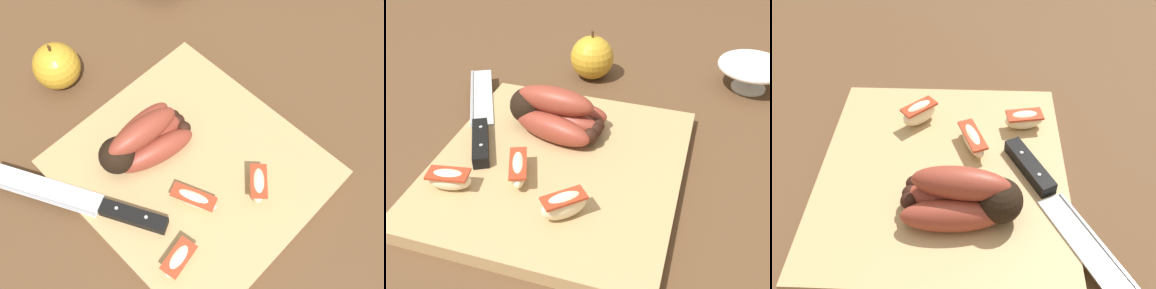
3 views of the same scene
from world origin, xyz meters
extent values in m
plane|color=brown|center=(0.00, 0.00, 0.00)|extent=(6.00, 6.00, 0.00)
cube|color=tan|center=(0.00, -0.02, 0.01)|extent=(0.37, 0.34, 0.02)
sphere|color=black|center=(0.08, 0.06, 0.05)|extent=(0.06, 0.06, 0.06)
ellipsoid|color=brown|center=(0.05, 0.01, 0.04)|extent=(0.07, 0.13, 0.04)
sphere|color=black|center=(0.05, -0.05, 0.04)|extent=(0.02, 0.02, 0.02)
ellipsoid|color=brown|center=(0.07, 0.00, 0.04)|extent=(0.06, 0.13, 0.04)
sphere|color=black|center=(0.06, -0.05, 0.04)|extent=(0.02, 0.02, 0.02)
ellipsoid|color=brown|center=(0.09, 0.00, 0.04)|extent=(0.05, 0.13, 0.04)
sphere|color=black|center=(0.08, -0.05, 0.04)|extent=(0.02, 0.02, 0.02)
ellipsoid|color=brown|center=(0.07, 0.01, 0.07)|extent=(0.05, 0.12, 0.04)
cylinder|color=white|center=(0.07, -0.01, 0.06)|extent=(0.02, 0.02, 0.00)
cube|color=silver|center=(0.13, 0.16, 0.02)|extent=(0.18, 0.11, 0.00)
cube|color=#99999E|center=(0.12, 0.18, 0.02)|extent=(0.16, 0.08, 0.00)
cube|color=black|center=(0.00, 0.10, 0.03)|extent=(0.10, 0.07, 0.02)
cylinder|color=#B2B2B7|center=(-0.02, 0.09, 0.04)|extent=(0.00, 0.01, 0.00)
cylinder|color=#B2B2B7|center=(0.02, 0.11, 0.04)|extent=(0.00, 0.01, 0.00)
ellipsoid|color=beige|center=(-0.10, -0.06, 0.04)|extent=(0.06, 0.06, 0.04)
cube|color=#B2381E|center=(-0.10, -0.06, 0.05)|extent=(0.05, 0.06, 0.00)
ellipsoid|color=beige|center=(-0.04, 0.02, 0.03)|extent=(0.07, 0.05, 0.03)
cube|color=#B2381E|center=(-0.04, 0.02, 0.04)|extent=(0.07, 0.05, 0.00)
ellipsoid|color=beige|center=(-0.09, 0.10, 0.03)|extent=(0.04, 0.06, 0.03)
cube|color=#B2381E|center=(-0.09, 0.10, 0.04)|extent=(0.04, 0.06, 0.00)
sphere|color=gold|center=(0.29, 0.01, 0.04)|extent=(0.08, 0.08, 0.08)
cylinder|color=#4C3319|center=(0.29, 0.01, 0.09)|extent=(0.00, 0.00, 0.01)
camera|label=1|loc=(-0.21, 0.19, 0.64)|focal=41.83mm
camera|label=2|loc=(-0.48, -0.20, 0.43)|focal=44.02mm
camera|label=3|loc=(0.42, 0.03, 0.46)|focal=41.14mm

